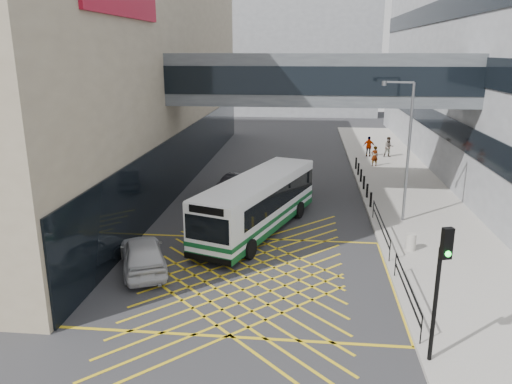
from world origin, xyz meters
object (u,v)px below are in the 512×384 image
(litter_bin, at_px, (411,242))
(pedestrian_a, at_px, (375,156))
(car_silver, at_px, (284,181))
(street_lamp, at_px, (406,144))
(car_dark, at_px, (239,182))
(bus, at_px, (259,202))
(car_white, at_px, (143,254))
(traffic_light, at_px, (441,276))
(pedestrian_c, at_px, (369,147))
(pedestrian_b, at_px, (389,147))

(litter_bin, xyz_separation_m, pedestrian_a, (0.46, 17.73, 0.41))
(car_silver, relative_size, street_lamp, 0.67)
(car_dark, bearing_deg, car_silver, -160.38)
(bus, distance_m, pedestrian_a, 17.34)
(car_white, height_order, pedestrian_a, pedestrian_a)
(traffic_light, relative_size, street_lamp, 0.58)
(car_dark, relative_size, pedestrian_c, 2.30)
(car_dark, height_order, pedestrian_c, pedestrian_c)
(car_silver, bearing_deg, pedestrian_b, -102.87)
(street_lamp, xyz_separation_m, pedestrian_b, (1.89, 17.11, -3.39))
(car_white, relative_size, litter_bin, 6.03)
(car_silver, height_order, pedestrian_b, pedestrian_b)
(bus, xyz_separation_m, car_silver, (0.93, 7.49, -0.78))
(bus, relative_size, litter_bin, 13.27)
(pedestrian_c, bearing_deg, street_lamp, 95.36)
(bus, distance_m, pedestrian_b, 21.44)
(pedestrian_c, bearing_deg, pedestrian_b, -174.44)
(bus, xyz_separation_m, pedestrian_a, (7.82, 15.46, -0.59))
(car_white, relative_size, pedestrian_b, 2.77)
(bus, bearing_deg, traffic_light, -41.17)
(car_white, height_order, street_lamp, street_lamp)
(bus, relative_size, traffic_light, 2.46)
(car_white, bearing_deg, street_lamp, -171.20)
(bus, distance_m, traffic_light, 12.87)
(bus, distance_m, litter_bin, 7.77)
(car_white, xyz_separation_m, litter_bin, (11.83, 3.13, -0.21))
(traffic_light, height_order, pedestrian_a, traffic_light)
(car_white, distance_m, car_dark, 13.08)
(bus, relative_size, pedestrian_c, 6.01)
(bus, distance_m, car_silver, 7.59)
(street_lamp, relative_size, pedestrian_b, 4.29)
(traffic_light, height_order, street_lamp, street_lamp)
(bus, height_order, pedestrian_b, bus)
(car_white, distance_m, litter_bin, 12.24)
(car_white, distance_m, traffic_light, 12.41)
(street_lamp, xyz_separation_m, litter_bin, (-0.24, -4.37, -3.86))
(car_silver, relative_size, pedestrian_c, 2.85)
(car_dark, distance_m, litter_bin, 13.55)
(car_dark, relative_size, litter_bin, 5.08)
(street_lamp, xyz_separation_m, pedestrian_c, (0.19, 17.12, -3.37))
(traffic_light, distance_m, litter_bin, 9.25)
(bus, bearing_deg, street_lamp, 34.75)
(bus, bearing_deg, pedestrian_c, 87.20)
(car_dark, xyz_separation_m, litter_bin, (9.43, -9.73, -0.08))
(pedestrian_a, height_order, pedestrian_b, pedestrian_b)
(car_white, relative_size, car_dark, 1.19)
(pedestrian_b, bearing_deg, street_lamp, -100.85)
(pedestrian_b, bearing_deg, traffic_light, -100.51)
(litter_bin, bearing_deg, car_silver, 123.38)
(traffic_light, xyz_separation_m, pedestrian_a, (1.51, 26.60, -1.99))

